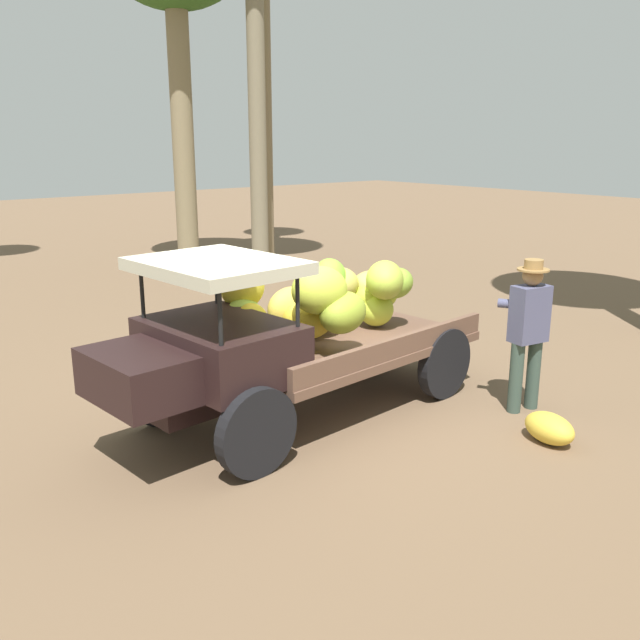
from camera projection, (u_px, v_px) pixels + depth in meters
ground_plane at (293, 413)px, 7.62m from camera, size 60.00×60.00×0.00m
truck at (290, 330)px, 7.37m from camera, size 4.55×2.04×1.86m
farmer at (528, 326)px, 7.48m from camera, size 0.52×0.49×1.71m
loose_banana_bunch at (549, 428)px, 6.86m from camera, size 0.47×0.65×0.31m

